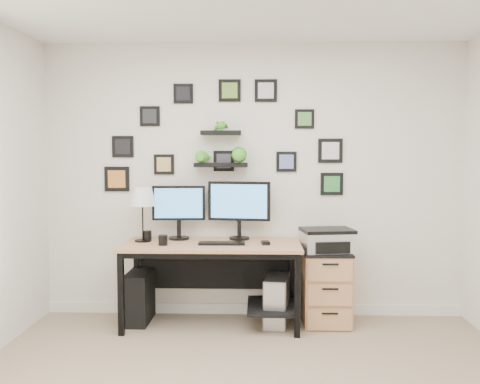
{
  "coord_description": "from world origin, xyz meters",
  "views": [
    {
      "loc": [
        0.04,
        -3.11,
        1.56
      ],
      "look_at": [
        -0.12,
        1.83,
        1.2
      ],
      "focal_mm": 40.0,
      "sensor_mm": 36.0,
      "label": 1
    }
  ],
  "objects_px": {
    "desk": "(216,256)",
    "mug": "(163,240)",
    "table_lamp": "(142,198)",
    "monitor_right": "(239,205)",
    "pc_tower_grey": "(277,301)",
    "monitor_left": "(179,208)",
    "printer": "(327,240)",
    "file_cabinet": "(326,287)",
    "pc_tower_black": "(139,297)"
  },
  "relations": [
    {
      "from": "desk",
      "to": "mug",
      "type": "distance_m",
      "value": 0.51
    },
    {
      "from": "desk",
      "to": "table_lamp",
      "type": "height_order",
      "value": "table_lamp"
    },
    {
      "from": "monitor_right",
      "to": "pc_tower_grey",
      "type": "distance_m",
      "value": 0.94
    },
    {
      "from": "desk",
      "to": "monitor_left",
      "type": "xyz_separation_m",
      "value": [
        -0.36,
        0.18,
        0.42
      ]
    },
    {
      "from": "monitor_left",
      "to": "printer",
      "type": "xyz_separation_m",
      "value": [
        1.37,
        -0.14,
        -0.27
      ]
    },
    {
      "from": "monitor_left",
      "to": "pc_tower_grey",
      "type": "relative_size",
      "value": 1.07
    },
    {
      "from": "table_lamp",
      "to": "file_cabinet",
      "type": "height_order",
      "value": "table_lamp"
    },
    {
      "from": "pc_tower_grey",
      "to": "file_cabinet",
      "type": "height_order",
      "value": "file_cabinet"
    },
    {
      "from": "pc_tower_black",
      "to": "monitor_right",
      "type": "bearing_deg",
      "value": 9.5
    },
    {
      "from": "monitor_right",
      "to": "pc_tower_black",
      "type": "height_order",
      "value": "monitor_right"
    },
    {
      "from": "monitor_left",
      "to": "pc_tower_black",
      "type": "distance_m",
      "value": 0.9
    },
    {
      "from": "file_cabinet",
      "to": "printer",
      "type": "xyz_separation_m",
      "value": [
        0.0,
        -0.02,
        0.44
      ]
    },
    {
      "from": "desk",
      "to": "file_cabinet",
      "type": "distance_m",
      "value": 1.05
    },
    {
      "from": "monitor_left",
      "to": "pc_tower_grey",
      "type": "xyz_separation_m",
      "value": [
        0.92,
        -0.18,
        -0.82
      ]
    },
    {
      "from": "mug",
      "to": "monitor_right",
      "type": "bearing_deg",
      "value": 27.09
    },
    {
      "from": "mug",
      "to": "table_lamp",
      "type": "bearing_deg",
      "value": 138.17
    },
    {
      "from": "file_cabinet",
      "to": "monitor_left",
      "type": "bearing_deg",
      "value": 174.94
    },
    {
      "from": "mug",
      "to": "monitor_left",
      "type": "bearing_deg",
      "value": 73.98
    },
    {
      "from": "table_lamp",
      "to": "desk",
      "type": "bearing_deg",
      "value": -4.45
    },
    {
      "from": "table_lamp",
      "to": "file_cabinet",
      "type": "xyz_separation_m",
      "value": [
        1.68,
        0.01,
        -0.82
      ]
    },
    {
      "from": "desk",
      "to": "file_cabinet",
      "type": "relative_size",
      "value": 2.39
    },
    {
      "from": "desk",
      "to": "monitor_left",
      "type": "distance_m",
      "value": 0.58
    },
    {
      "from": "monitor_left",
      "to": "mug",
      "type": "distance_m",
      "value": 0.42
    },
    {
      "from": "mug",
      "to": "pc_tower_black",
      "type": "xyz_separation_m",
      "value": [
        -0.26,
        0.19,
        -0.56
      ]
    },
    {
      "from": "pc_tower_black",
      "to": "printer",
      "type": "distance_m",
      "value": 1.81
    },
    {
      "from": "mug",
      "to": "printer",
      "type": "height_order",
      "value": "printer"
    },
    {
      "from": "mug",
      "to": "pc_tower_grey",
      "type": "relative_size",
      "value": 0.19
    },
    {
      "from": "printer",
      "to": "pc_tower_black",
      "type": "bearing_deg",
      "value": 179.74
    },
    {
      "from": "table_lamp",
      "to": "monitor_left",
      "type": "bearing_deg",
      "value": 22.02
    },
    {
      "from": "monitor_right",
      "to": "printer",
      "type": "xyz_separation_m",
      "value": [
        0.8,
        -0.15,
        -0.3
      ]
    },
    {
      "from": "file_cabinet",
      "to": "table_lamp",
      "type": "bearing_deg",
      "value": -179.81
    },
    {
      "from": "pc_tower_grey",
      "to": "printer",
      "type": "distance_m",
      "value": 0.72
    },
    {
      "from": "monitor_left",
      "to": "pc_tower_black",
      "type": "height_order",
      "value": "monitor_left"
    },
    {
      "from": "table_lamp",
      "to": "file_cabinet",
      "type": "distance_m",
      "value": 1.87
    },
    {
      "from": "table_lamp",
      "to": "mug",
      "type": "distance_m",
      "value": 0.46
    },
    {
      "from": "mug",
      "to": "file_cabinet",
      "type": "distance_m",
      "value": 1.55
    },
    {
      "from": "printer",
      "to": "desk",
      "type": "bearing_deg",
      "value": -177.83
    },
    {
      "from": "pc_tower_black",
      "to": "printer",
      "type": "height_order",
      "value": "printer"
    },
    {
      "from": "desk",
      "to": "table_lamp",
      "type": "distance_m",
      "value": 0.86
    },
    {
      "from": "mug",
      "to": "file_cabinet",
      "type": "xyz_separation_m",
      "value": [
        1.46,
        0.2,
        -0.46
      ]
    },
    {
      "from": "monitor_left",
      "to": "monitor_right",
      "type": "relative_size",
      "value": 0.86
    },
    {
      "from": "monitor_left",
      "to": "monitor_right",
      "type": "xyz_separation_m",
      "value": [
        0.57,
        0.01,
        0.03
      ]
    },
    {
      "from": "mug",
      "to": "printer",
      "type": "relative_size",
      "value": 0.18
    },
    {
      "from": "desk",
      "to": "monitor_left",
      "type": "relative_size",
      "value": 3.16
    },
    {
      "from": "table_lamp",
      "to": "monitor_right",
      "type": "bearing_deg",
      "value": 9.05
    },
    {
      "from": "monitor_right",
      "to": "printer",
      "type": "height_order",
      "value": "monitor_right"
    },
    {
      "from": "pc_tower_grey",
      "to": "pc_tower_black",
      "type": "bearing_deg",
      "value": 177.72
    },
    {
      "from": "pc_tower_grey",
      "to": "file_cabinet",
      "type": "xyz_separation_m",
      "value": [
        0.45,
        0.06,
        0.11
      ]
    },
    {
      "from": "pc_tower_black",
      "to": "table_lamp",
      "type": "bearing_deg",
      "value": 9.58
    },
    {
      "from": "monitor_left",
      "to": "table_lamp",
      "type": "xyz_separation_m",
      "value": [
        -0.31,
        -0.13,
        0.1
      ]
    }
  ]
}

